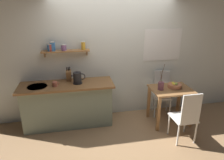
{
  "coord_description": "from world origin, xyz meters",
  "views": [
    {
      "loc": [
        -0.83,
        -3.51,
        2.39
      ],
      "look_at": [
        -0.1,
        0.25,
        0.95
      ],
      "focal_mm": 32.75,
      "sensor_mm": 36.0,
      "label": 1
    }
  ],
  "objects_px": {
    "dining_chair_far": "(162,91)",
    "coffee_mug_by_sink": "(55,84)",
    "twig_vase": "(161,86)",
    "dining_table": "(171,95)",
    "fruit_bowl": "(175,85)",
    "dining_chair_near": "(186,116)",
    "electric_kettle": "(78,78)",
    "knife_block": "(69,75)"
  },
  "relations": [
    {
      "from": "twig_vase",
      "to": "coffee_mug_by_sink",
      "type": "bearing_deg",
      "value": 173.73
    },
    {
      "from": "knife_block",
      "to": "coffee_mug_by_sink",
      "type": "bearing_deg",
      "value": -138.28
    },
    {
      "from": "twig_vase",
      "to": "knife_block",
      "type": "distance_m",
      "value": 1.86
    },
    {
      "from": "dining_chair_near",
      "to": "coffee_mug_by_sink",
      "type": "height_order",
      "value": "coffee_mug_by_sink"
    },
    {
      "from": "twig_vase",
      "to": "knife_block",
      "type": "bearing_deg",
      "value": 165.62
    },
    {
      "from": "knife_block",
      "to": "dining_chair_far",
      "type": "bearing_deg",
      "value": -1.23
    },
    {
      "from": "twig_vase",
      "to": "coffee_mug_by_sink",
      "type": "height_order",
      "value": "twig_vase"
    },
    {
      "from": "dining_chair_far",
      "to": "fruit_bowl",
      "type": "relative_size",
      "value": 3.59
    },
    {
      "from": "coffee_mug_by_sink",
      "to": "dining_table",
      "type": "bearing_deg",
      "value": -5.56
    },
    {
      "from": "twig_vase",
      "to": "dining_chair_near",
      "type": "bearing_deg",
      "value": -72.76
    },
    {
      "from": "dining_table",
      "to": "dining_chair_far",
      "type": "xyz_separation_m",
      "value": [
        -0.0,
        0.41,
        -0.08
      ]
    },
    {
      "from": "dining_table",
      "to": "coffee_mug_by_sink",
      "type": "xyz_separation_m",
      "value": [
        -2.29,
        0.22,
        0.34
      ]
    },
    {
      "from": "dining_chair_far",
      "to": "fruit_bowl",
      "type": "xyz_separation_m",
      "value": [
        0.09,
        -0.39,
        0.28
      ]
    },
    {
      "from": "dining_chair_far",
      "to": "dining_table",
      "type": "bearing_deg",
      "value": -89.34
    },
    {
      "from": "fruit_bowl",
      "to": "coffee_mug_by_sink",
      "type": "relative_size",
      "value": 2.16
    },
    {
      "from": "knife_block",
      "to": "fruit_bowl",
      "type": "bearing_deg",
      "value": -11.5
    },
    {
      "from": "dining_table",
      "to": "knife_block",
      "type": "xyz_separation_m",
      "value": [
        -2.03,
        0.46,
        0.42
      ]
    },
    {
      "from": "fruit_bowl",
      "to": "knife_block",
      "type": "xyz_separation_m",
      "value": [
        -2.11,
        0.43,
        0.21
      ]
    },
    {
      "from": "coffee_mug_by_sink",
      "to": "fruit_bowl",
      "type": "bearing_deg",
      "value": -4.7
    },
    {
      "from": "dining_chair_far",
      "to": "fruit_bowl",
      "type": "distance_m",
      "value": 0.48
    },
    {
      "from": "fruit_bowl",
      "to": "electric_kettle",
      "type": "distance_m",
      "value": 1.97
    },
    {
      "from": "knife_block",
      "to": "coffee_mug_by_sink",
      "type": "height_order",
      "value": "knife_block"
    },
    {
      "from": "coffee_mug_by_sink",
      "to": "dining_chair_near",
      "type": "bearing_deg",
      "value": -21.85
    },
    {
      "from": "twig_vase",
      "to": "dining_table",
      "type": "bearing_deg",
      "value": 0.63
    },
    {
      "from": "fruit_bowl",
      "to": "twig_vase",
      "type": "relative_size",
      "value": 0.52
    },
    {
      "from": "dining_chair_near",
      "to": "dining_chair_far",
      "type": "xyz_separation_m",
      "value": [
        0.02,
        1.1,
        0.0
      ]
    },
    {
      "from": "fruit_bowl",
      "to": "twig_vase",
      "type": "distance_m",
      "value": 0.32
    },
    {
      "from": "dining_table",
      "to": "twig_vase",
      "type": "height_order",
      "value": "twig_vase"
    },
    {
      "from": "dining_table",
      "to": "dining_chair_near",
      "type": "height_order",
      "value": "dining_chair_near"
    },
    {
      "from": "dining_chair_far",
      "to": "twig_vase",
      "type": "bearing_deg",
      "value": -119.08
    },
    {
      "from": "dining_table",
      "to": "fruit_bowl",
      "type": "bearing_deg",
      "value": 19.11
    },
    {
      "from": "dining_chair_far",
      "to": "electric_kettle",
      "type": "distance_m",
      "value": 1.92
    },
    {
      "from": "dining_table",
      "to": "electric_kettle",
      "type": "xyz_separation_m",
      "value": [
        -1.86,
        0.29,
        0.41
      ]
    },
    {
      "from": "electric_kettle",
      "to": "twig_vase",
      "type": "bearing_deg",
      "value": -10.27
    },
    {
      "from": "fruit_bowl",
      "to": "twig_vase",
      "type": "xyz_separation_m",
      "value": [
        -0.32,
        -0.03,
        0.03
      ]
    },
    {
      "from": "dining_chair_far",
      "to": "coffee_mug_by_sink",
      "type": "xyz_separation_m",
      "value": [
        -2.28,
        -0.19,
        0.42
      ]
    },
    {
      "from": "electric_kettle",
      "to": "knife_block",
      "type": "distance_m",
      "value": 0.24
    },
    {
      "from": "dining_chair_far",
      "to": "knife_block",
      "type": "relative_size",
      "value": 3.23
    },
    {
      "from": "dining_chair_far",
      "to": "coffee_mug_by_sink",
      "type": "distance_m",
      "value": 2.33
    },
    {
      "from": "dining_chair_far",
      "to": "twig_vase",
      "type": "xyz_separation_m",
      "value": [
        -0.23,
        -0.42,
        0.31
      ]
    },
    {
      "from": "dining_chair_far",
      "to": "knife_block",
      "type": "bearing_deg",
      "value": 178.77
    },
    {
      "from": "electric_kettle",
      "to": "knife_block",
      "type": "bearing_deg",
      "value": 135.51
    }
  ]
}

